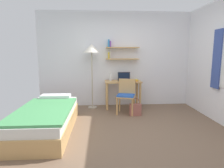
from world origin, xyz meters
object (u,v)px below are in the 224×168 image
book_stack (134,80)px  handbag (135,109)px  laptop (124,78)px  desk (123,87)px  bed (47,119)px  standing_lamp (92,51)px  desk_chair (126,94)px  water_bottle (111,77)px

book_stack → handbag: bearing=-96.9°
laptop → book_stack: laptop is taller
desk → handbag: 0.84m
laptop → handbag: size_ratio=0.80×
bed → standing_lamp: 2.16m
book_stack → desk: bearing=177.1°
bed → handbag: bearing=23.9°
handbag → book_stack: bearing=83.1°
laptop → handbag: 1.01m
desk → standing_lamp: 1.25m
laptop → desk_chair: bearing=-91.5°
desk → laptop: laptop is taller
standing_lamp → handbag: (1.05, -0.72, -1.37)m
standing_lamp → water_bottle: 0.85m
bed → book_stack: bearing=37.7°
bed → desk: 2.24m
desk → desk_chair: bearing=-86.8°
standing_lamp → laptop: 1.13m
bed → desk: desk is taller
desk_chair → handbag: desk_chair is taller
bed → standing_lamp: bearing=62.5°
bed → book_stack: (1.93, 1.49, 0.52)m
water_bottle → handbag: (0.55, -0.76, -0.69)m
bed → desk: size_ratio=2.10×
laptop → book_stack: (0.26, -0.08, -0.04)m
desk → laptop: (0.04, 0.07, 0.21)m
bed → standing_lamp: (0.80, 1.54, 1.29)m
desk → book_stack: (0.31, -0.02, 0.18)m
water_bottle → handbag: size_ratio=0.50×
desk_chair → laptop: 0.64m
desk → desk_chair: (0.03, -0.48, -0.11)m
water_bottle → standing_lamp: bearing=-175.4°
laptop → handbag: bearing=-76.4°
book_stack → desk_chair: bearing=-120.9°
bed → handbag: bed is taller
handbag → bed: bearing=-156.1°
desk_chair → standing_lamp: standing_lamp is taller
desk → laptop: size_ratio=2.81×
standing_lamp → laptop: size_ratio=5.00×
laptop → water_bottle: (-0.37, 0.00, 0.05)m
desk_chair → bed: bearing=-148.2°
desk → standing_lamp: size_ratio=0.56×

